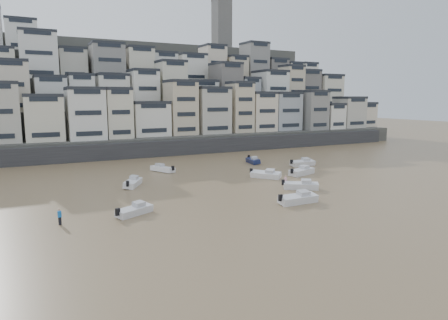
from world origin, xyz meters
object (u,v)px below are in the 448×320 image
boat_j (134,209)px  boat_i (253,160)px  boat_e (266,174)px  boat_d (302,170)px  boat_b (301,184)px  boat_a (298,197)px  boat_g (303,162)px  person_pink (285,181)px  person_blue (60,217)px  boat_h (163,168)px  boat_f (133,181)px

boat_j → boat_i: 39.75m
boat_i → boat_e: bearing=-13.5°
boat_d → boat_e: size_ratio=1.10×
boat_d → boat_e: 7.16m
boat_b → boat_e: bearing=124.1°
boat_i → boat_a: 31.60m
boat_g → boat_b: bearing=-128.8°
boat_j → boat_g: boat_g is taller
boat_d → person_pink: size_ratio=3.47×
boat_i → person_blue: bearing=-47.3°
boat_d → person_blue: 41.22m
boat_i → boat_a: (-11.24, -29.53, 0.08)m
boat_h → boat_i: (19.39, 0.68, -0.04)m
boat_i → boat_d: bearing=14.1°
boat_i → person_blue: 46.15m
boat_e → boat_g: (13.05, 6.88, 0.02)m
boat_d → boat_f: (-28.34, 4.25, -0.08)m
person_pink → boat_g: bearing=44.5°
boat_j → person_pink: 24.18m
boat_f → boat_e: bearing=-69.7°
person_blue → boat_g: bearing=21.3°
boat_j → boat_g: bearing=-1.0°
boat_i → boat_j: bearing=-41.2°
boat_b → boat_h: bearing=154.2°
boat_f → person_pink: (20.22, -10.76, 0.13)m
boat_i → person_pink: bearing=-8.7°
boat_b → boat_i: size_ratio=1.06×
boat_b → boat_e: boat_e is taller
person_blue → boat_b: bearing=3.0°
boat_a → boat_j: bearing=167.6°
boat_j → boat_a: (19.64, -4.49, 0.10)m
boat_h → person_blue: size_ratio=3.10×
boat_f → boat_h: bearing=-8.8°
boat_h → boat_f: bearing=114.6°
boat_h → person_blue: person_blue is taller
boat_f → person_pink: size_ratio=3.12×
boat_f → boat_g: (34.25, 3.00, 0.02)m
boat_e → person_pink: bearing=-44.7°
boat_h → boat_g: size_ratio=0.96×
boat_d → person_pink: person_pink is taller
boat_d → boat_i: 14.51m
person_pink → boat_j: bearing=-170.4°
boat_b → boat_f: (-21.29, 13.10, -0.00)m
person_pink → person_blue: bearing=-172.7°
boat_d → boat_g: size_ratio=1.08×
boat_g → person_blue: size_ratio=3.22×
boat_e → boat_i: boat_e is taller
boat_a → boat_f: bearing=130.1°
boat_h → boat_b: (13.42, -22.64, 0.01)m
boat_d → person_pink: 10.42m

